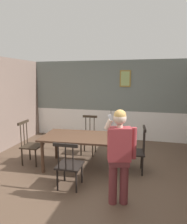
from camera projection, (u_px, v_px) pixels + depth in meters
ground_plane at (90, 181)px, 4.06m from camera, size 6.80×6.80×0.00m
room_back_partition at (114, 102)px, 6.80m from camera, size 5.79×0.17×2.64m
dining_table at (81, 139)px, 4.59m from camera, size 1.79×1.14×0.76m
chair_near_window at (136, 151)px, 4.40m from camera, size 0.48×0.48×1.03m
chair_by_doorway at (31, 144)px, 4.84m from camera, size 0.46×0.46×1.04m
chair_at_table_head at (69, 165)px, 3.75m from camera, size 0.47×0.47×0.93m
chair_opposite_corner at (89, 137)px, 5.49m from camera, size 0.41×0.41×1.04m
person_figure at (120, 152)px, 3.20m from camera, size 0.51×0.29×1.59m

